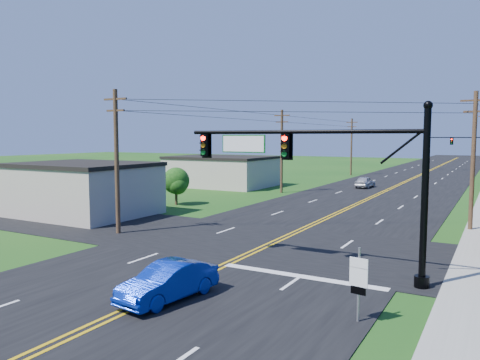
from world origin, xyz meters
The scene contains 15 objects.
ground centered at (0.00, 0.00, 0.00)m, with size 260.00×260.00×0.00m, color #144212.
road_main centered at (0.00, 50.00, 0.02)m, with size 16.00×220.00×0.04m, color black.
road_cross centered at (0.00, 12.00, 0.02)m, with size 70.00×10.00×0.04m, color black.
signal_mast_main centered at (4.34, 8.00, 4.75)m, with size 11.30×0.60×7.48m.
signal_mast_far centered at (4.44, 80.00, 4.55)m, with size 10.98×0.60×7.48m.
cream_bldg_near centered at (-17.00, 14.00, 2.06)m, with size 10.20×8.20×4.10m.
cream_bldg_far centered at (-19.00, 38.00, 1.86)m, with size 12.20×9.20×3.70m.
utility_pole_left_a centered at (-9.50, 10.00, 4.72)m, with size 1.80×0.28×9.00m.
utility_pole_left_b centered at (-9.50, 35.00, 4.72)m, with size 1.80×0.28×9.00m.
utility_pole_left_c centered at (-9.50, 62.00, 4.72)m, with size 1.80×0.28×9.00m.
utility_pole_right_a centered at (9.80, 22.00, 4.72)m, with size 1.80×0.28×9.00m.
tree_left centered at (-14.00, 22.00, 2.16)m, with size 2.40×2.40×3.37m.
blue_car centered at (0.78, 1.88, 0.69)m, with size 1.45×4.16×1.37m, color #0724A0.
distant_car centered at (-2.74, 44.31, 0.68)m, with size 1.60×3.97×1.35m, color #B9B8BE.
route_sign centered at (7.50, 3.24, 1.46)m, with size 0.62×0.15×2.51m.
Camera 1 is at (11.37, -11.59, 6.07)m, focal length 35.00 mm.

